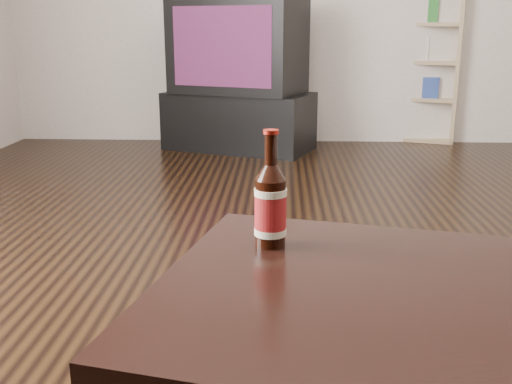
{
  "coord_description": "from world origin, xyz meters",
  "views": [
    {
      "loc": [
        -0.36,
        -1.82,
        0.9
      ],
      "look_at": [
        -0.41,
        -0.64,
        0.57
      ],
      "focal_mm": 42.0,
      "sensor_mm": 36.0,
      "label": 1
    }
  ],
  "objects_px": {
    "bookshelf": "(416,58)",
    "beer_bottle": "(271,206)",
    "tv_stand": "(239,121)",
    "tv": "(238,46)",
    "coffee_table": "(505,336)"
  },
  "relations": [
    {
      "from": "bookshelf",
      "to": "beer_bottle",
      "type": "relative_size",
      "value": 5.11
    },
    {
      "from": "tv_stand",
      "to": "beer_bottle",
      "type": "height_order",
      "value": "beer_bottle"
    },
    {
      "from": "bookshelf",
      "to": "beer_bottle",
      "type": "xyz_separation_m",
      "value": [
        -1.1,
        -3.8,
        -0.11
      ]
    },
    {
      "from": "tv_stand",
      "to": "coffee_table",
      "type": "height_order",
      "value": "coffee_table"
    },
    {
      "from": "bookshelf",
      "to": "coffee_table",
      "type": "relative_size",
      "value": 0.94
    },
    {
      "from": "coffee_table",
      "to": "beer_bottle",
      "type": "relative_size",
      "value": 5.44
    },
    {
      "from": "tv",
      "to": "coffee_table",
      "type": "height_order",
      "value": "tv"
    },
    {
      "from": "coffee_table",
      "to": "beer_bottle",
      "type": "xyz_separation_m",
      "value": [
        -0.4,
        0.26,
        0.15
      ]
    },
    {
      "from": "beer_bottle",
      "to": "coffee_table",
      "type": "bearing_deg",
      "value": -32.91
    },
    {
      "from": "coffee_table",
      "to": "beer_bottle",
      "type": "bearing_deg",
      "value": 147.09
    },
    {
      "from": "tv_stand",
      "to": "beer_bottle",
      "type": "distance_m",
      "value": 3.32
    },
    {
      "from": "tv_stand",
      "to": "tv",
      "type": "xyz_separation_m",
      "value": [
        -0.0,
        -0.0,
        0.55
      ]
    },
    {
      "from": "bookshelf",
      "to": "beer_bottle",
      "type": "height_order",
      "value": "bookshelf"
    },
    {
      "from": "tv_stand",
      "to": "tv",
      "type": "relative_size",
      "value": 1.02
    },
    {
      "from": "beer_bottle",
      "to": "tv",
      "type": "bearing_deg",
      "value": 95.17
    }
  ]
}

